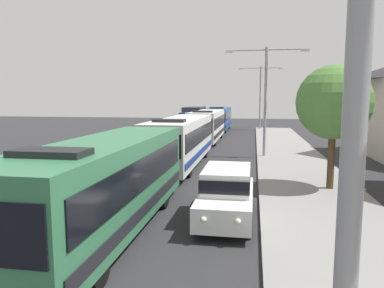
% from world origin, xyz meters
% --- Properties ---
extents(bus_lead, '(2.58, 10.77, 3.21)m').
position_xyz_m(bus_lead, '(-1.30, 13.01, 1.69)').
color(bus_lead, '#33724C').
rests_on(bus_lead, ground_plane).
extents(bus_second_in_line, '(2.58, 11.84, 3.21)m').
position_xyz_m(bus_second_in_line, '(-1.30, 25.29, 1.69)').
color(bus_second_in_line, silver).
rests_on(bus_second_in_line, ground_plane).
extents(bus_middle, '(2.58, 11.38, 3.21)m').
position_xyz_m(bus_middle, '(-1.30, 38.59, 1.69)').
color(bus_middle, silver).
rests_on(bus_middle, ground_plane).
extents(bus_fourth_in_line, '(2.58, 11.22, 3.21)m').
position_xyz_m(bus_fourth_in_line, '(-1.30, 51.22, 1.69)').
color(bus_fourth_in_line, '#284C8C').
rests_on(bus_fourth_in_line, ground_plane).
extents(white_suv, '(1.86, 4.77, 1.90)m').
position_xyz_m(white_suv, '(2.40, 14.92, 1.03)').
color(white_suv, white).
rests_on(white_suv, ground_plane).
extents(box_truck_oncoming, '(2.35, 7.94, 3.15)m').
position_xyz_m(box_truck_oncoming, '(-4.60, 49.98, 1.71)').
color(box_truck_oncoming, navy).
rests_on(box_truck_oncoming, ground_plane).
extents(streetlamp_mid, '(5.84, 0.28, 7.82)m').
position_xyz_m(streetlamp_mid, '(4.10, 29.25, 4.97)').
color(streetlamp_mid, gray).
rests_on(streetlamp_mid, sidewalk).
extents(streetlamp_far, '(5.85, 0.28, 8.43)m').
position_xyz_m(streetlamp_far, '(4.10, 53.23, 5.30)').
color(streetlamp_far, gray).
rests_on(streetlamp_far, sidewalk).
extents(roadside_tree, '(3.41, 3.41, 5.73)m').
position_xyz_m(roadside_tree, '(6.90, 19.81, 4.16)').
color(roadside_tree, '#4C3823').
rests_on(roadside_tree, sidewalk).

